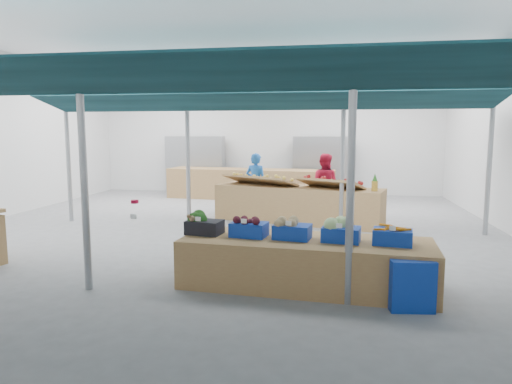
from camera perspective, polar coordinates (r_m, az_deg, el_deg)
floor at (r=10.10m, az=-3.79°, el=-4.83°), size 13.00×13.00×0.00m
hall at (r=11.29m, az=-2.21°, el=9.97°), size 13.00×13.00×13.00m
pole_grid at (r=8.01m, az=-1.51°, el=5.09°), size 10.00×4.60×3.00m
awnings at (r=8.03m, az=-1.53°, el=12.01°), size 9.50×7.08×0.30m
back_shelving_left at (r=16.36m, az=-7.57°, el=3.33°), size 2.00×0.50×2.00m
back_shelving_right at (r=15.65m, az=8.42°, el=3.13°), size 2.00×0.50×2.00m
veg_counter at (r=6.46m, az=6.21°, el=-8.81°), size 3.52×1.41×0.67m
fruit_counter at (r=11.01m, az=5.23°, el=-1.55°), size 4.13×1.95×0.86m
far_counter at (r=14.85m, az=-0.76°, el=1.01°), size 5.51×1.62×0.98m
crate_stack at (r=5.94m, az=18.73°, el=-10.82°), size 0.56×0.43×0.63m
vendor_left at (r=12.19m, az=-0.01°, el=1.11°), size 0.67×0.52×1.61m
vendor_right at (r=12.02m, az=8.48°, el=0.95°), size 0.91×0.79×1.61m
crate_broccoli at (r=6.69m, az=-6.45°, el=-3.89°), size 0.55×0.44×0.35m
crate_beets at (r=6.49m, az=-0.88°, el=-4.41°), size 0.55×0.44×0.29m
crate_celeriac at (r=6.37m, az=4.56°, el=-4.57°), size 0.55×0.44×0.31m
crate_cabbage at (r=6.29m, az=10.61°, el=-4.68°), size 0.55×0.44×0.35m
crate_carrots at (r=6.30m, az=16.71°, el=-5.29°), size 0.55×0.44×0.29m
sparrow at (r=6.62m, az=-8.06°, el=-3.26°), size 0.12×0.09×0.11m
pole_ribbon at (r=7.13m, az=-14.93°, el=-1.34°), size 0.12×0.12×0.28m
apple_heap_yellow at (r=11.19m, az=0.46°, el=1.71°), size 2.00×1.54×0.27m
apple_heap_red at (r=10.61m, az=9.26°, el=1.30°), size 1.65×1.35×0.27m
pineapple at (r=10.40m, az=14.62°, el=1.12°), size 0.14×0.14×0.39m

